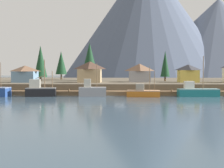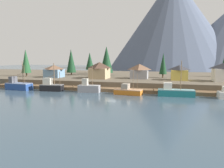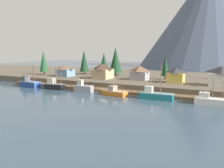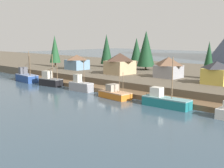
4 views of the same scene
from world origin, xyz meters
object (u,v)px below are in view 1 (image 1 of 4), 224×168
Objects in this scene: house_grey at (140,73)px; house_blue at (25,74)px; fishing_boat_grey at (92,91)px; conifer_near_left at (61,63)px; conifer_mid_left at (165,64)px; fishing_boat_orange at (143,92)px; fishing_boat_black at (40,90)px; conifer_back_left at (41,61)px; house_tan at (90,72)px; fishing_boat_teal at (197,92)px; conifer_near_right at (90,60)px; house_yellow at (188,73)px.

house_blue is at bearing -174.57° from house_grey.
fishing_boat_grey is 0.75× the size of conifer_near_left.
conifer_mid_left is at bearing 46.71° from fishing_boat_grey.
house_blue is (-31.86, 16.53, 3.95)m from fishing_boat_orange.
conifer_back_left reaches higher than fishing_boat_black.
house_tan is 21.06m from conifer_back_left.
fishing_boat_teal reaches higher than house_grey.
fishing_boat_orange is at bearing -91.54° from house_grey.
conifer_near_right is at bearing 92.98° from fishing_boat_grey.
fishing_boat_grey is at bearing -122.64° from house_grey.
conifer_near_left is at bearing 67.08° from conifer_back_left.
conifer_back_left is (-31.15, 9.25, 3.49)m from house_grey.
conifer_back_left is (-7.12, 28.64, 7.32)m from fishing_boat_black.
fishing_boat_teal is 55.36m from conifer_near_left.
house_tan is (-1.99, 16.22, 4.21)m from fishing_boat_grey.
fishing_boat_orange is (11.62, -0.64, -0.35)m from fishing_boat_grey.
conifer_near_right reaches higher than house_tan.
conifer_back_left is (-44.72, 11.22, 3.63)m from house_yellow.
conifer_mid_left is (22.30, 8.11, 2.30)m from house_tan.
house_yellow is (14.10, 17.64, 4.10)m from fishing_boat_orange.
fishing_boat_black is at bearing -120.73° from house_tan.
conifer_mid_left reaches higher than fishing_boat_grey.
house_yellow is 0.55× the size of conifer_near_left.
fishing_boat_teal reaches higher than house_tan.
conifer_near_right is at bearing 155.90° from house_yellow.
conifer_near_right is (-3.37, 30.01, 7.93)m from fishing_boat_grey.
house_tan is at bearing -84.30° from conifer_near_right.
house_blue is (-20.24, 15.89, 3.61)m from fishing_boat_grey.
fishing_boat_teal is 1.26× the size of house_tan.
house_tan is 0.72× the size of conifer_near_left.
conifer_near_right reaches higher than fishing_boat_orange.
fishing_boat_black is 41.10m from conifer_mid_left.
fishing_boat_black reaches higher than house_grey.
fishing_boat_orange is 1.05× the size of house_tan.
fishing_boat_grey is 0.67× the size of conifer_back_left.
conifer_near_left is at bearing 142.91° from house_grey.
house_tan is 1.32× the size of house_yellow.
conifer_near_right reaches higher than fishing_boat_black.
fishing_boat_teal is at bearing -47.94° from conifer_near_right.
fishing_boat_grey is at bearing -129.86° from conifer_mid_left.
conifer_back_left reaches higher than fishing_boat_orange.
fishing_boat_teal reaches higher than fishing_boat_orange.
conifer_mid_left is at bearing 96.33° from fishing_boat_teal.
house_yellow is (45.96, 1.11, 0.15)m from house_blue.
house_grey reaches higher than house_yellow.
fishing_boat_grey is at bearing -4.20° from fishing_boat_black.
house_grey is (-11.76, 19.18, 4.08)m from fishing_boat_teal.
fishing_boat_grey is 34.82m from conifer_back_left.
conifer_mid_left reaches higher than fishing_boat_orange.
fishing_boat_teal reaches higher than house_yellow.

